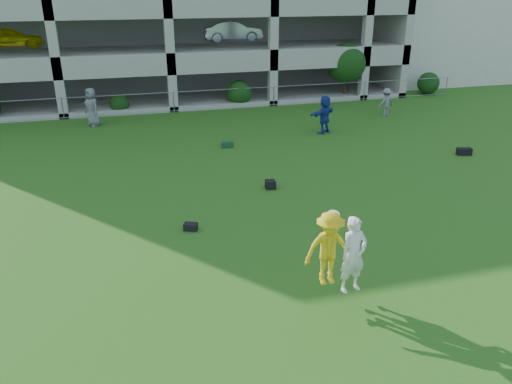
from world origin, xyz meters
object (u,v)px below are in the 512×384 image
object	(u,v)px
bystander_d	(324,114)
stucco_building	(440,8)
bystander_c	(92,107)
bystander_f	(386,102)
frisbee_contest	(336,250)
crate_d	(270,184)

from	to	relation	value
bystander_d	stucco_building	bearing A→B (deg)	-167.56
bystander_c	bystander_d	size ratio (longest dim) A/B	1.06
bystander_f	frisbee_contest	size ratio (longest dim) A/B	0.76
frisbee_contest	bystander_d	bearing A→B (deg)	68.07
bystander_d	crate_d	distance (m)	7.86
bystander_d	frisbee_contest	world-z (taller)	frisbee_contest
stucco_building	crate_d	world-z (taller)	stucco_building
crate_d	frisbee_contest	xyz separation A→B (m)	(-0.67, -7.08, 1.22)
stucco_building	frisbee_contest	distance (m)	36.17
stucco_building	bystander_f	xyz separation A→B (m)	(-11.75, -13.04, -4.23)
bystander_c	bystander_f	distance (m)	15.80
bystander_d	frisbee_contest	size ratio (longest dim) A/B	0.92
bystander_d	bystander_f	size ratio (longest dim) A/B	1.20
bystander_d	bystander_f	xyz separation A→B (m)	(4.65, 2.28, -0.15)
bystander_c	bystander_d	distance (m)	11.87
bystander_f	crate_d	bearing A→B (deg)	31.04
frisbee_contest	stucco_building	bearing A→B (deg)	52.78
stucco_building	bystander_d	size ratio (longest dim) A/B	8.65
bystander_c	frisbee_contest	world-z (taller)	frisbee_contest
bystander_c	bystander_f	world-z (taller)	bystander_c
bystander_f	stucco_building	bearing A→B (deg)	-143.39
stucco_building	bystander_f	size ratio (longest dim) A/B	10.38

